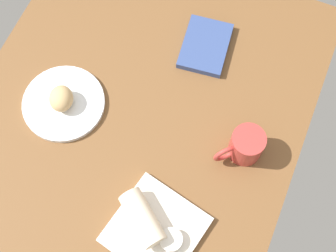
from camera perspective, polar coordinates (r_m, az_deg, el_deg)
dining_table at (r=136.52cm, az=-3.56°, el=1.21°), size 110.00×90.00×4.00cm
round_plate at (r=137.87cm, az=-12.12°, el=2.61°), size 22.83×22.83×1.40cm
scone_pastry at (r=134.64cm, az=-12.39°, el=3.16°), size 9.56×9.03×5.67cm
square_plate at (r=124.70cm, az=-1.48°, el=-12.04°), size 25.20×25.20×1.60cm
sauce_cup at (r=122.24cm, az=0.35°, el=-13.17°), size 5.80×5.80×2.27cm
breakfast_wrap at (r=121.46cm, az=-3.00°, el=-10.70°), size 13.36×14.87×6.00cm
book_stack at (r=143.19cm, az=4.39°, el=9.34°), size 18.79×14.84×2.17cm
coffee_mug at (r=127.43cm, az=9.02°, el=-2.26°), size 11.59×11.46×9.51cm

